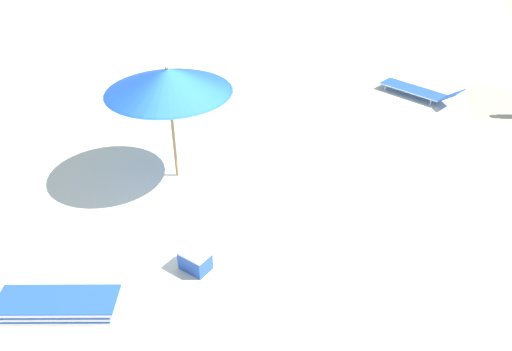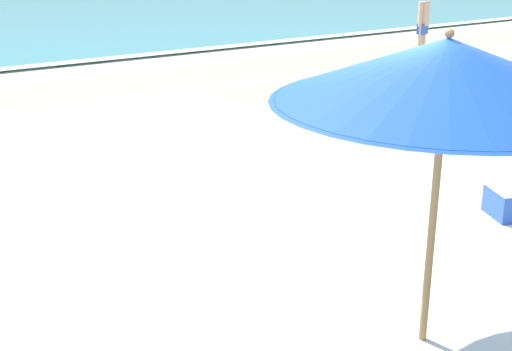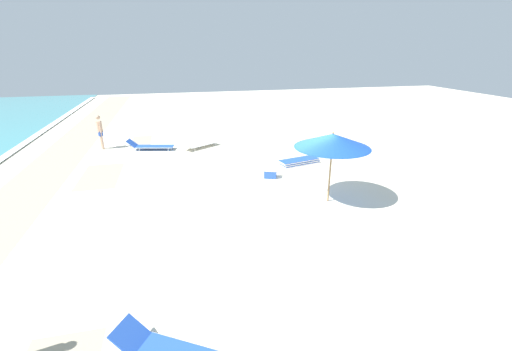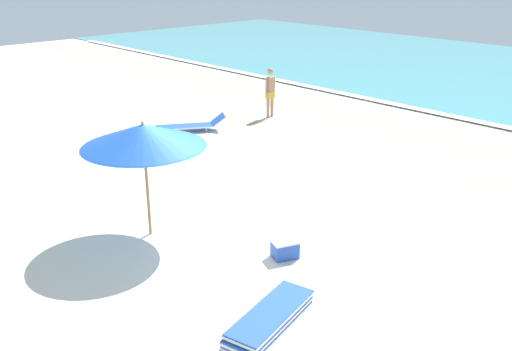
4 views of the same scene
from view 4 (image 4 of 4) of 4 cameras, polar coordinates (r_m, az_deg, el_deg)
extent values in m
cube|color=beige|center=(12.20, -3.31, -5.93)|extent=(60.00, 60.00, 0.16)
cube|color=#B3A68B|center=(19.07, 18.54, 3.38)|extent=(57.00, 2.20, 0.00)
cube|color=#B3A68B|center=(20.45, -2.35, 5.63)|extent=(2.48, 1.28, 0.00)
cube|color=white|center=(21.30, 21.94, 4.91)|extent=(56.00, 0.44, 0.01)
cylinder|color=#9E7547|center=(11.81, -10.83, -1.05)|extent=(0.06, 0.06, 2.16)
cone|color=blue|center=(11.45, -11.20, 3.96)|extent=(2.50, 2.50, 0.46)
cylinder|color=#163D95|center=(11.52, -11.12, 2.92)|extent=(2.42, 2.42, 0.01)
sphere|color=#9E7547|center=(11.38, -11.29, 5.22)|extent=(0.07, 0.07, 0.07)
cube|color=blue|center=(9.29, 1.33, -14.50)|extent=(1.01, 1.89, 0.03)
cube|color=silver|center=(9.31, 1.33, -14.65)|extent=(1.03, 1.93, 0.04)
cube|color=blue|center=(9.24, 1.32, -14.08)|extent=(1.01, 1.89, 0.03)
cube|color=silver|center=(9.26, 1.32, -14.23)|extent=(1.03, 1.93, 0.04)
cube|color=blue|center=(9.23, 1.52, -13.47)|extent=(1.01, 1.89, 0.03)
cube|color=silver|center=(9.25, 1.52, -13.62)|extent=(1.03, 1.93, 0.04)
cube|color=blue|center=(19.11, -7.25, 4.91)|extent=(1.47, 1.89, 0.03)
cylinder|color=silver|center=(19.40, -7.33, 5.15)|extent=(0.99, 1.59, 0.03)
cylinder|color=silver|center=(18.83, -7.17, 4.66)|extent=(0.99, 1.59, 0.03)
cube|color=blue|center=(19.19, -3.86, 5.60)|extent=(0.73, 0.69, 0.35)
cylinder|color=silver|center=(19.34, -9.44, 4.69)|extent=(0.03, 0.03, 0.16)
cylinder|color=silver|center=(18.86, -9.35, 4.26)|extent=(0.03, 0.03, 0.16)
cylinder|color=silver|center=(19.45, -5.19, 4.99)|extent=(0.03, 0.03, 0.16)
cylinder|color=silver|center=(18.97, -5.00, 4.57)|extent=(0.03, 0.03, 0.16)
cylinder|color=#A37A5B|center=(20.74, 1.61, 7.15)|extent=(0.11, 0.11, 0.90)
cylinder|color=#A37A5B|center=(20.61, 1.21, 7.06)|extent=(0.11, 0.11, 0.90)
cube|color=gold|center=(20.59, 1.42, 8.10)|extent=(0.18, 0.30, 0.24)
cylinder|color=#A37A5B|center=(20.51, 1.43, 9.07)|extent=(0.27, 0.27, 0.55)
cylinder|color=#A37A5B|center=(20.64, 1.80, 9.12)|extent=(0.08, 0.08, 0.55)
cylinder|color=#A37A5B|center=(20.38, 1.05, 8.98)|extent=(0.08, 0.08, 0.55)
sphere|color=#A37A5B|center=(20.41, 1.44, 10.40)|extent=(0.21, 0.21, 0.21)
cube|color=blue|center=(11.11, 2.91, -7.42)|extent=(0.49, 0.57, 0.32)
cube|color=white|center=(11.02, 2.93, -6.58)|extent=(0.51, 0.59, 0.05)
camera|label=1|loc=(9.56, 43.40, 17.91)|focal=35.00mm
camera|label=2|loc=(13.52, -33.13, 7.75)|focal=50.00mm
camera|label=3|loc=(21.99, -15.29, 19.36)|focal=24.00mm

